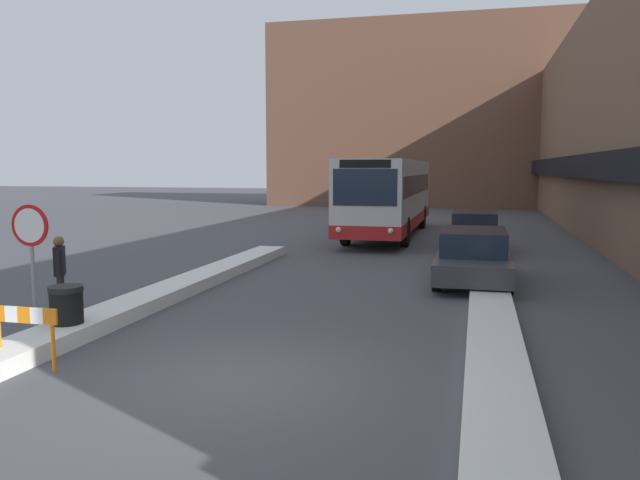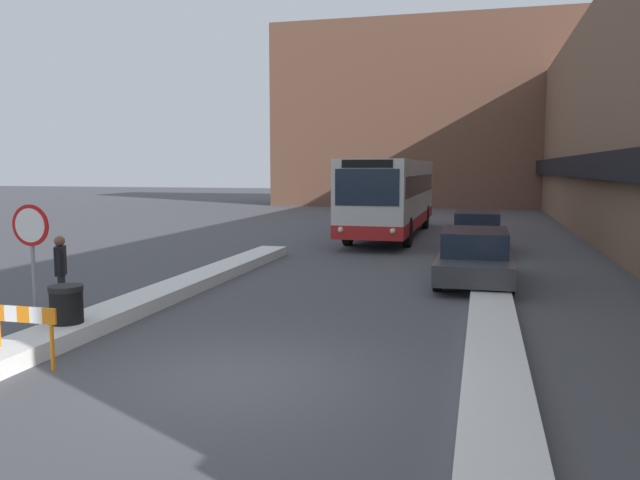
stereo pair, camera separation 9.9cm
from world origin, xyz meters
TOP-DOWN VIEW (x-y plane):
  - ground_plane at (0.00, 0.00)m, footprint 160.00×160.00m
  - building_row_right at (9.97, 24.00)m, footprint 5.50×60.00m
  - building_backdrop_far at (0.00, 43.22)m, footprint 26.00×8.00m
  - snow_bank_left at (-3.60, 3.93)m, footprint 0.90×17.03m
  - snow_bank_right at (3.60, 2.15)m, footprint 0.90×12.30m
  - city_bus at (-0.50, 19.40)m, footprint 2.58×12.43m
  - parked_car_front at (3.20, 8.73)m, footprint 1.90×4.67m
  - parked_car_middle at (3.20, 15.28)m, footprint 1.79×4.84m
  - stop_sign at (-4.59, 1.65)m, footprint 0.76×0.08m
  - pedestrian at (-5.04, 3.01)m, footprint 0.39×0.47m
  - trash_bin at (-3.63, 1.28)m, footprint 0.59×0.59m
  - construction_barricade at (-3.20, -0.27)m, footprint 1.10×0.06m

SIDE VIEW (x-z plane):
  - ground_plane at x=0.00m, z-range 0.00..0.00m
  - snow_bank_right at x=3.60m, z-range 0.00..0.20m
  - snow_bank_left at x=-3.60m, z-range 0.00..0.29m
  - trash_bin at x=-3.63m, z-range 0.00..0.95m
  - construction_barricade at x=-3.20m, z-range 0.20..1.14m
  - parked_car_front at x=3.20m, z-range 0.01..1.38m
  - parked_car_middle at x=3.20m, z-range 0.00..1.41m
  - pedestrian at x=-5.04m, z-range 0.16..1.76m
  - stop_sign at x=-4.59m, z-range 0.53..2.85m
  - city_bus at x=-0.50m, z-range 0.16..3.47m
  - building_row_right at x=9.97m, z-range -0.02..9.78m
  - building_backdrop_far at x=0.00m, z-range 0.00..14.16m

